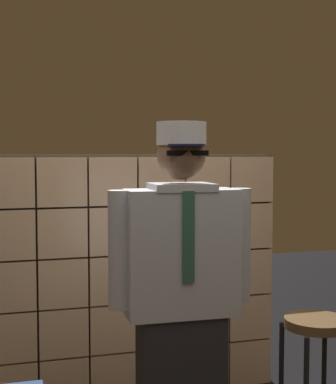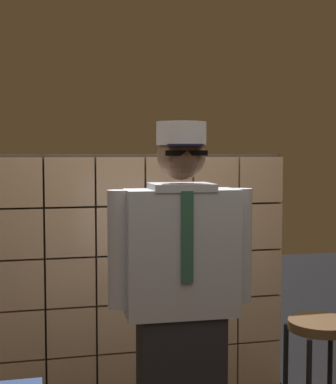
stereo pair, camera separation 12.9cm
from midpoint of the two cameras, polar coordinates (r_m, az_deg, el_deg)
The scene contains 3 objects.
glass_block_wall at distance 3.80m, azimuth -1.42°, elevation -8.54°, with size 1.94×0.10×1.62m.
standing_person at distance 2.76m, azimuth 2.68°, elevation -10.68°, with size 0.70×0.30×1.76m.
bar_stool at distance 3.22m, azimuth 16.11°, elevation -15.42°, with size 0.34×0.34×0.74m.
Camera 2 is at (-0.71, -2.28, 1.61)m, focal length 53.48 mm.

